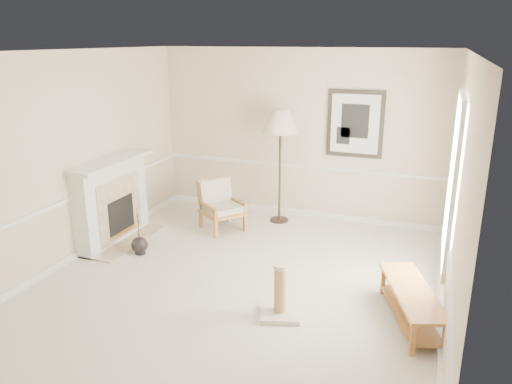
% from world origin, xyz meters
% --- Properties ---
extents(ground, '(5.50, 5.50, 0.00)m').
position_xyz_m(ground, '(0.00, 0.00, 0.00)').
color(ground, silver).
rests_on(ground, ground).
extents(room, '(5.04, 5.54, 2.92)m').
position_xyz_m(room, '(0.14, 0.08, 1.87)').
color(room, beige).
rests_on(room, ground).
extents(fireplace, '(0.64, 1.64, 1.31)m').
position_xyz_m(fireplace, '(-2.34, 0.60, 0.64)').
color(fireplace, white).
rests_on(fireplace, ground).
extents(floor_vase, '(0.24, 0.24, 0.71)m').
position_xyz_m(floor_vase, '(-1.70, 0.30, 0.13)').
color(floor_vase, black).
rests_on(floor_vase, ground).
extents(armchair, '(0.89, 0.88, 0.81)m').
position_xyz_m(armchair, '(-1.03, 1.67, 0.44)').
color(armchair, brown).
rests_on(armchair, ground).
extents(floor_lamp, '(0.70, 0.70, 1.93)m').
position_xyz_m(floor_lamp, '(-0.20, 2.32, 1.69)').
color(floor_lamp, black).
rests_on(floor_lamp, ground).
extents(bench, '(0.86, 1.45, 0.40)m').
position_xyz_m(bench, '(2.15, -0.23, 0.26)').
color(bench, brown).
rests_on(bench, ground).
extents(scratching_post, '(0.56, 0.56, 0.63)m').
position_xyz_m(scratching_post, '(0.75, -0.62, 0.20)').
color(scratching_post, white).
rests_on(scratching_post, ground).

